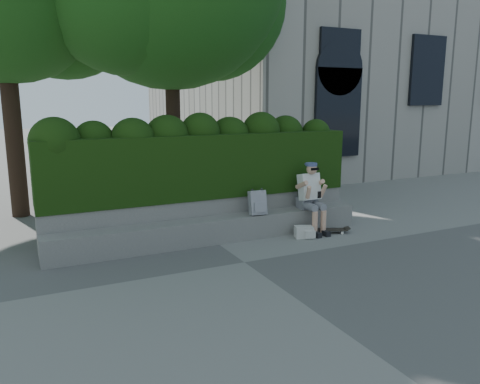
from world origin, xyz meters
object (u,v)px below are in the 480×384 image
person (311,194)px  backpack_plaid (257,203)px  backpack_ground (304,232)px  skateboard (328,230)px

person → backpack_plaid: (-1.14, 0.08, -0.07)m
backpack_plaid → backpack_ground: bearing=-20.1°
person → backpack_plaid: bearing=175.9°
backpack_plaid → backpack_ground: (0.80, -0.39, -0.57)m
backpack_plaid → backpack_ground: size_ratio=1.36×
skateboard → backpack_plaid: bearing=-169.5°
skateboard → backpack_plaid: backpack_plaid is taller
skateboard → backpack_ground: 0.60m
person → skateboard: (0.25, -0.26, -0.69)m
skateboard → backpack_ground: backpack_ground is taller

